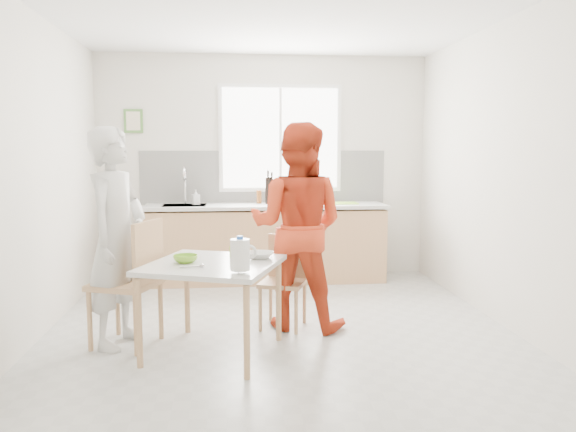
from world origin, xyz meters
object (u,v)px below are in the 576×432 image
(chair_left, at_px, (134,277))
(person_red, at_px, (297,226))
(bowl_green, at_px, (186,259))
(wine_bottle_a, at_px, (268,190))
(dining_table, at_px, (213,272))
(person_white, at_px, (117,237))
(bowl_white, at_px, (260,255))
(milk_jug, at_px, (241,254))
(wine_bottle_b, at_px, (272,191))
(chair_far, at_px, (285,276))

(chair_left, distance_m, person_red, 1.44)
(bowl_green, bearing_deg, wine_bottle_a, 71.89)
(chair_left, bearing_deg, person_red, 125.09)
(dining_table, distance_m, person_red, 0.96)
(person_white, relative_size, bowl_white, 8.39)
(person_white, distance_m, milk_jug, 1.17)
(wine_bottle_b, bearing_deg, chair_left, -119.89)
(person_white, distance_m, wine_bottle_a, 2.54)
(chair_left, distance_m, bowl_green, 0.51)
(chair_left, height_order, wine_bottle_b, wine_bottle_b)
(chair_left, height_order, bowl_green, chair_left)
(milk_jug, relative_size, wine_bottle_b, 0.80)
(dining_table, height_order, milk_jug, milk_jug)
(person_red, height_order, milk_jug, person_red)
(bowl_green, bearing_deg, wine_bottle_b, 70.89)
(bowl_green, relative_size, wine_bottle_b, 0.62)
(bowl_white, bearing_deg, person_red, 52.83)
(dining_table, relative_size, chair_left, 1.17)
(bowl_green, bearing_deg, person_white, 155.06)
(dining_table, bearing_deg, bowl_white, 19.54)
(chair_far, distance_m, milk_jug, 1.16)
(person_white, distance_m, wine_bottle_b, 2.56)
(bowl_green, relative_size, bowl_white, 0.90)
(bowl_green, height_order, bowl_white, bowl_green)
(person_red, bearing_deg, bowl_white, 73.10)
(dining_table, distance_m, wine_bottle_a, 2.54)
(dining_table, relative_size, person_red, 0.66)
(bowl_green, distance_m, bowl_white, 0.58)
(milk_jug, bearing_deg, dining_table, 139.25)
(dining_table, distance_m, person_white, 0.84)
(chair_left, bearing_deg, wine_bottle_b, 170.37)
(wine_bottle_a, bearing_deg, dining_table, -103.48)
(bowl_white, bearing_deg, wine_bottle_a, 84.68)
(person_white, bearing_deg, chair_left, -90.00)
(dining_table, xyz_separation_m, bowl_green, (-0.20, 0.02, 0.10))
(chair_far, bearing_deg, person_white, -145.05)
(person_white, bearing_deg, wine_bottle_a, -11.74)
(chair_left, xyz_separation_m, person_red, (1.35, 0.36, 0.34))
(bowl_green, bearing_deg, milk_jug, -43.86)
(chair_far, relative_size, person_red, 0.45)
(dining_table, height_order, wine_bottle_b, wine_bottle_b)
(bowl_white, distance_m, wine_bottle_b, 2.33)
(bowl_white, bearing_deg, dining_table, -160.46)
(bowl_green, distance_m, wine_bottle_a, 2.55)
(dining_table, distance_m, bowl_green, 0.23)
(chair_far, xyz_separation_m, wine_bottle_a, (-0.03, 1.79, 0.64))
(person_white, bearing_deg, bowl_white, -77.31)
(person_white, xyz_separation_m, bowl_white, (1.13, -0.15, -0.14))
(person_white, xyz_separation_m, milk_jug, (0.97, -0.65, -0.03))
(person_red, distance_m, bowl_white, 0.60)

